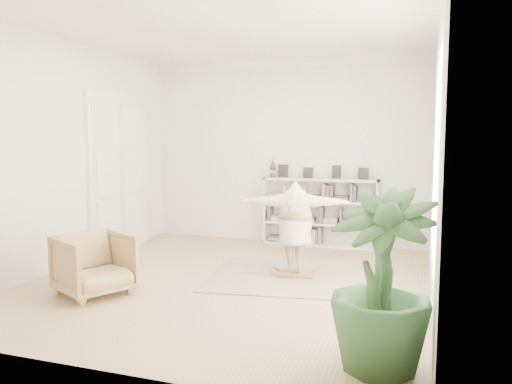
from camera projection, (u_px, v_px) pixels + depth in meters
floor at (230, 281)px, 7.23m from camera, size 6.00×6.00×0.00m
room_shell at (285, 63)px, 9.64m from camera, size 6.00×6.00×6.00m
doors at (119, 174)px, 9.18m from camera, size 0.09×1.78×2.92m
bookshelf at (320, 213)px, 9.58m from camera, size 2.20×0.35×1.64m
armchair at (94, 264)px, 6.56m from camera, size 1.18×1.17×0.81m
rug at (295, 277)px, 7.40m from camera, size 2.76×2.33×0.02m
rocker_board at (295, 273)px, 7.40m from camera, size 0.50×0.34×0.10m
person at (295, 225)px, 7.32m from camera, size 1.71×0.68×1.35m
houseplant at (381, 281)px, 4.37m from camera, size 1.07×1.07×1.62m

